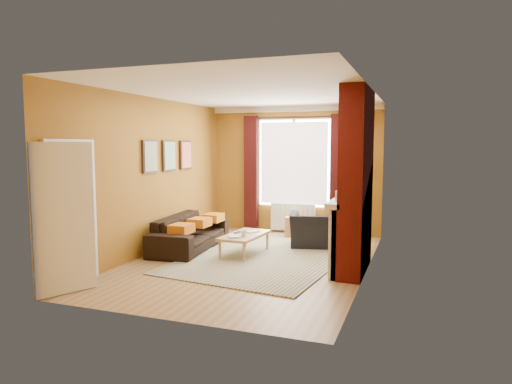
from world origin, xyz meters
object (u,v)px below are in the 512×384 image
(armchair, at_px, (317,230))
(wicker_stool, at_px, (292,226))
(coffee_table, at_px, (245,236))
(floor_lamp, at_px, (355,173))
(sofa, at_px, (190,232))

(armchair, xyz_separation_m, wicker_stool, (-0.71, 0.85, -0.13))
(coffee_table, relative_size, floor_lamp, 0.67)
(coffee_table, bearing_deg, wicker_stool, 83.70)
(floor_lamp, bearing_deg, armchair, -122.12)
(coffee_table, distance_m, wicker_stool, 1.97)
(armchair, xyz_separation_m, coffee_table, (-1.06, -1.09, 0.01))
(sofa, distance_m, wicker_stool, 2.35)
(wicker_stool, bearing_deg, floor_lamp, 3.75)
(wicker_stool, height_order, floor_lamp, floor_lamp)
(coffee_table, xyz_separation_m, floor_lamp, (1.64, 2.02, 1.04))
(coffee_table, xyz_separation_m, wicker_stool, (0.34, 1.94, -0.13))
(armchair, bearing_deg, wicker_stool, -62.79)
(armchair, distance_m, coffee_table, 1.52)
(armchair, relative_size, coffee_table, 0.88)
(sofa, height_order, floor_lamp, floor_lamp)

